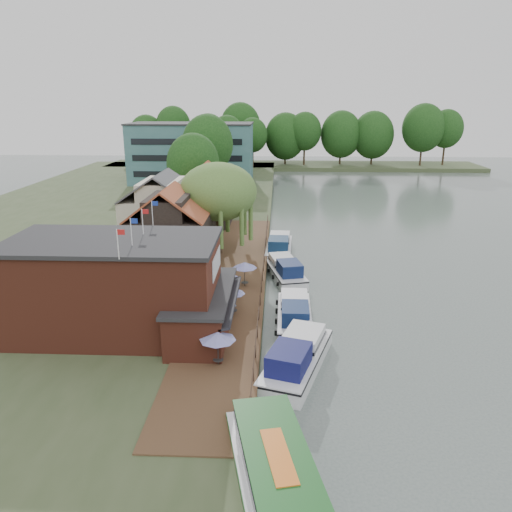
{
  "coord_description": "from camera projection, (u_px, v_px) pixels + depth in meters",
  "views": [
    {
      "loc": [
        -3.91,
        -35.42,
        18.02
      ],
      "look_at": [
        -6.0,
        12.0,
        3.0
      ],
      "focal_mm": 35.0,
      "sensor_mm": 36.0,
      "label": 1
    }
  ],
  "objects": [
    {
      "name": "cruiser_1",
      "position": [
        295.0,
        310.0,
        41.49
      ],
      "size": [
        3.26,
        9.79,
        2.36
      ],
      "primitive_type": null,
      "rotation": [
        0.0,
        0.0,
        -0.01
      ],
      "color": "white",
      "rests_on": "ground"
    },
    {
      "name": "cruiser_3",
      "position": [
        279.0,
        244.0,
        60.15
      ],
      "size": [
        3.76,
        10.37,
        2.49
      ],
      "primitive_type": null,
      "rotation": [
        0.0,
        0.0,
        -0.04
      ],
      "color": "white",
      "rests_on": "ground"
    },
    {
      "name": "hotel_block",
      "position": [
        192.0,
        153.0,
        104.45
      ],
      "size": [
        25.4,
        12.4,
        12.3
      ],
      "primitive_type": null,
      "color": "#38666B",
      "rests_on": "land_bank"
    },
    {
      "name": "tour_boat",
      "position": [
        281.0,
        491.0,
        22.12
      ],
      "size": [
        6.33,
        13.39,
        2.81
      ],
      "primitive_type": null,
      "rotation": [
        0.0,
        0.0,
        0.22
      ],
      "color": "silver",
      "rests_on": "ground"
    },
    {
      "name": "bank_tree_1",
      "position": [
        208.0,
        157.0,
        86.51
      ],
      "size": [
        8.83,
        8.83,
        14.6
      ],
      "primitive_type": null,
      "color": "#143811",
      "rests_on": "land_bank"
    },
    {
      "name": "umbrella_1",
      "position": [
        222.0,
        313.0,
        38.27
      ],
      "size": [
        2.25,
        2.25,
        2.38
      ],
      "primitive_type": null,
      "color": "navy",
      "rests_on": "quay_deck"
    },
    {
      "name": "cottage_a",
      "position": [
        170.0,
        228.0,
        51.39
      ],
      "size": [
        8.6,
        7.6,
        8.5
      ],
      "primitive_type": null,
      "color": "black",
      "rests_on": "land_bank"
    },
    {
      "name": "quay_rail",
      "position": [
        262.0,
        275.0,
        48.78
      ],
      "size": [
        0.2,
        49.0,
        1.0
      ],
      "primitive_type": null,
      "color": "black",
      "rests_on": "land_bank"
    },
    {
      "name": "willow",
      "position": [
        219.0,
        209.0,
        55.67
      ],
      "size": [
        8.6,
        8.6,
        10.43
      ],
      "primitive_type": null,
      "color": "#476B2D",
      "rests_on": "land_bank"
    },
    {
      "name": "umbrella_0",
      "position": [
        218.0,
        348.0,
        32.86
      ],
      "size": [
        2.44,
        2.44,
        2.38
      ],
      "primitive_type": null,
      "color": "#1B1C95",
      "rests_on": "quay_deck"
    },
    {
      "name": "umbrella_4",
      "position": [
        245.0,
        274.0,
        46.74
      ],
      "size": [
        2.32,
        2.32,
        2.38
      ],
      "primitive_type": null,
      "color": "navy",
      "rests_on": "quay_deck"
    },
    {
      "name": "swan",
      "position": [
        278.0,
        413.0,
        29.52
      ],
      "size": [
        0.44,
        0.44,
        0.44
      ],
      "primitive_type": "sphere",
      "color": "white",
      "rests_on": "ground"
    },
    {
      "name": "pub",
      "position": [
        142.0,
        286.0,
        37.24
      ],
      "size": [
        20.0,
        11.0,
        7.3
      ],
      "primitive_type": null,
      "color": "maroon",
      "rests_on": "land_bank"
    },
    {
      "name": "cruiser_2",
      "position": [
        285.0,
        268.0,
        52.05
      ],
      "size": [
        5.29,
        10.15,
        2.34
      ],
      "primitive_type": null,
      "rotation": [
        0.0,
        0.0,
        0.23
      ],
      "color": "silver",
      "rests_on": "ground"
    },
    {
      "name": "quay_deck",
      "position": [
        235.0,
        281.0,
        48.55
      ],
      "size": [
        6.0,
        50.0,
        0.1
      ],
      "primitive_type": "cube",
      "color": "#47301E",
      "rests_on": "land_bank"
    },
    {
      "name": "bank_tree_5",
      "position": [
        253.0,
        142.0,
        128.3
      ],
      "size": [
        7.66,
        7.66,
        12.48
      ],
      "primitive_type": null,
      "color": "#143811",
      "rests_on": "land_bank"
    },
    {
      "name": "bank_tree_3",
      "position": [
        225.0,
        150.0,
        111.28
      ],
      "size": [
        8.8,
        8.8,
        12.01
      ],
      "primitive_type": null,
      "color": "#143811",
      "rests_on": "land_bank"
    },
    {
      "name": "cruiser_0",
      "position": [
        297.0,
        353.0,
        34.32
      ],
      "size": [
        6.42,
        11.13,
        2.59
      ],
      "primitive_type": null,
      "rotation": [
        0.0,
        0.0,
        -0.3
      ],
      "color": "silver",
      "rests_on": "ground"
    },
    {
      "name": "cottage_c",
      "position": [
        205.0,
        194.0,
        69.44
      ],
      "size": [
        7.6,
        7.6,
        8.5
      ],
      "primitive_type": null,
      "color": "black",
      "rests_on": "land_bank"
    },
    {
      "name": "bank_tree_4",
      "position": [
        227.0,
        144.0,
        119.38
      ],
      "size": [
        8.24,
        8.24,
        13.35
      ],
      "primitive_type": null,
      "color": "#143811",
      "rests_on": "land_bank"
    },
    {
      "name": "umbrella_3",
      "position": [
        227.0,
        286.0,
        43.84
      ],
      "size": [
        2.42,
        2.42,
        2.38
      ],
      "primitive_type": null,
      "color": "#1B1F99",
      "rests_on": "quay_deck"
    },
    {
      "name": "bank_tree_2",
      "position": [
        204.0,
        158.0,
        91.66
      ],
      "size": [
        7.39,
        7.39,
        13.2
      ],
      "primitive_type": null,
      "color": "#143811",
      "rests_on": "land_bank"
    },
    {
      "name": "umbrella_2",
      "position": [
        233.0,
        301.0,
        40.58
      ],
      "size": [
        2.03,
        2.03,
        2.38
      ],
      "primitive_type": null,
      "color": "navy",
      "rests_on": "quay_deck"
    },
    {
      "name": "ground",
      "position": [
        326.0,
        340.0,
        39.01
      ],
      "size": [
        260.0,
        260.0,
        0.0
      ],
      "primitive_type": "plane",
      "color": "#4C5854",
      "rests_on": "ground"
    },
    {
      "name": "bank_tree_0",
      "position": [
        194.0,
        173.0,
        76.84
      ],
      "size": [
        8.12,
        8.12,
        12.13
      ],
      "primitive_type": null,
      "color": "#143811",
      "rests_on": "land_bank"
    },
    {
      "name": "land_bank",
      "position": [
        100.0,
        223.0,
        73.45
      ],
      "size": [
        50.0,
        140.0,
        1.0
      ],
      "primitive_type": "cube",
      "color": "#384728",
      "rests_on": "ground"
    },
    {
      "name": "cottage_b",
      "position": [
        163.0,
        208.0,
        61.04
      ],
      "size": [
        9.6,
        8.6,
        8.5
      ],
      "primitive_type": null,
      "color": "beige",
      "rests_on": "land_bank"
    }
  ]
}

